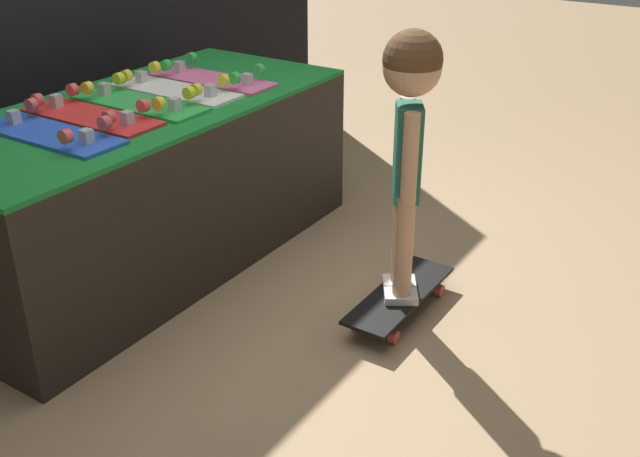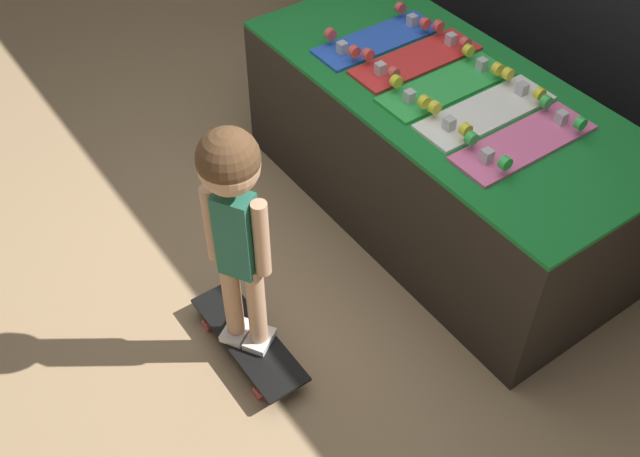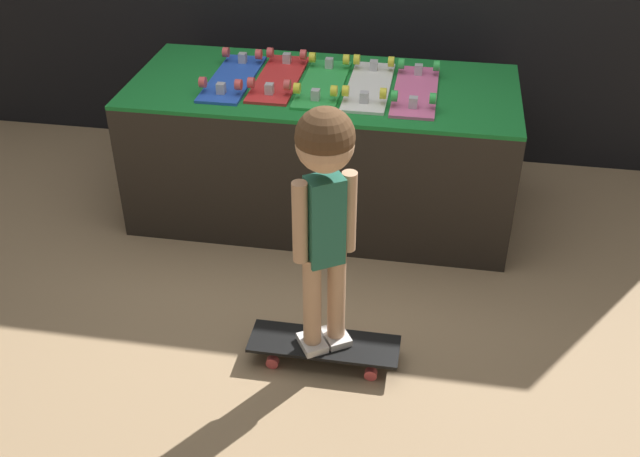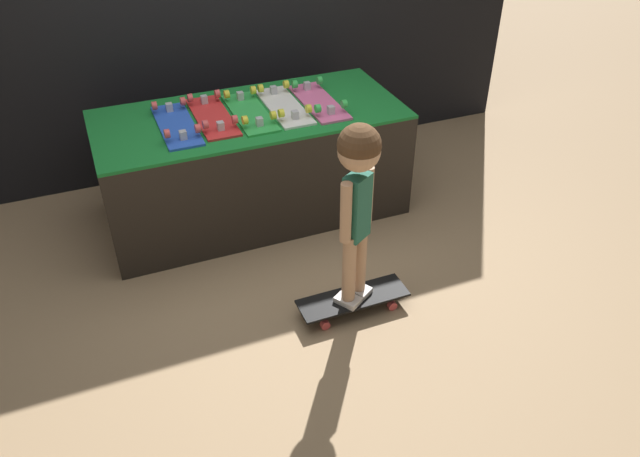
% 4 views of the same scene
% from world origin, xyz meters
% --- Properties ---
extents(ground_plane, '(16.00, 16.00, 0.00)m').
position_xyz_m(ground_plane, '(0.00, 0.00, 0.00)').
color(ground_plane, '#9E7F5B').
extents(display_rack, '(1.95, 0.87, 0.73)m').
position_xyz_m(display_rack, '(0.00, 0.58, 0.37)').
color(display_rack, black).
rests_on(display_rack, ground_plane).
extents(skateboard_blue_on_rack, '(0.21, 0.62, 0.09)m').
position_xyz_m(skateboard_blue_on_rack, '(-0.46, 0.56, 0.75)').
color(skateboard_blue_on_rack, blue).
rests_on(skateboard_blue_on_rack, display_rack).
extents(skateboard_red_on_rack, '(0.21, 0.62, 0.09)m').
position_xyz_m(skateboard_red_on_rack, '(-0.23, 0.60, 0.75)').
color(skateboard_red_on_rack, red).
rests_on(skateboard_red_on_rack, display_rack).
extents(skateboard_green_on_rack, '(0.21, 0.62, 0.09)m').
position_xyz_m(skateboard_green_on_rack, '(0.00, 0.57, 0.75)').
color(skateboard_green_on_rack, green).
rests_on(skateboard_green_on_rack, display_rack).
extents(skateboard_white_on_rack, '(0.21, 0.62, 0.09)m').
position_xyz_m(skateboard_white_on_rack, '(0.23, 0.58, 0.75)').
color(skateboard_white_on_rack, white).
rests_on(skateboard_white_on_rack, display_rack).
extents(skateboard_pink_on_rack, '(0.21, 0.62, 0.09)m').
position_xyz_m(skateboard_pink_on_rack, '(0.46, 0.56, 0.75)').
color(skateboard_pink_on_rack, pink).
rests_on(skateboard_pink_on_rack, display_rack).
extents(skateboard_on_floor, '(0.63, 0.20, 0.09)m').
position_xyz_m(skateboard_on_floor, '(0.20, -0.60, 0.07)').
color(skateboard_on_floor, black).
rests_on(skateboard_on_floor, ground_plane).
extents(child, '(0.24, 0.22, 1.06)m').
position_xyz_m(child, '(0.20, -0.60, 0.83)').
color(child, silver).
rests_on(child, skateboard_on_floor).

